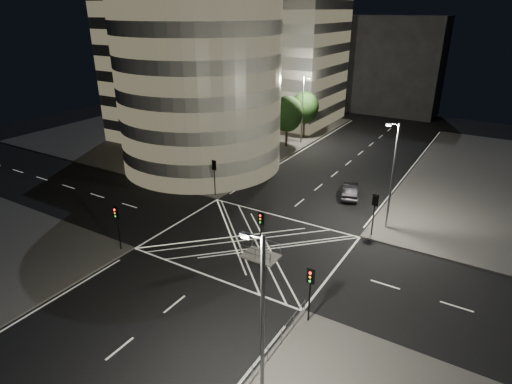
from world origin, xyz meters
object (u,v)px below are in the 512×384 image
Objects in this scene: street_lamp_left_near at (236,136)px; sedan at (350,190)px; traffic_signal_fl at (214,171)px; street_lamp_right_near at (261,321)px; traffic_signal_nr at (310,285)px; street_lamp_left_far at (303,107)px; traffic_signal_nl at (117,220)px; traffic_signal_island at (261,226)px; central_island at (261,256)px; street_lamp_right_far at (392,173)px; traffic_signal_fr at (375,207)px.

street_lamp_left_near is 14.47m from sedan.
traffic_signal_fl is 0.40× the size of street_lamp_right_near.
traffic_signal_nr is 41.15m from street_lamp_left_far.
traffic_signal_island is at bearing 26.14° from traffic_signal_nl.
traffic_signal_island reaches higher than central_island.
street_lamp_right_far is (18.87, -3.00, 0.00)m from street_lamp_left_near.
street_lamp_left_near is at bearing 170.97° from street_lamp_right_far.
traffic_signal_nr is at bearing -90.00° from traffic_signal_fr.
street_lamp_right_near is (18.87, -44.00, 0.00)m from street_lamp_left_far.
central_island is at bearing 120.75° from street_lamp_right_near.
traffic_signal_nr is at bearing 84.91° from sedan.
street_lamp_right_near is (0.64, -7.20, 2.63)m from traffic_signal_nr.
traffic_signal_nr is at bearing 0.00° from traffic_signal_nl.
traffic_signal_fr is 1.00× the size of traffic_signal_island.
central_island is at bearing 142.07° from traffic_signal_nr.
central_island is 0.30× the size of street_lamp_right_near.
street_lamp_left_near is at bearing 134.13° from traffic_signal_nr.
traffic_signal_fr is at bearing 50.67° from central_island.
traffic_signal_fl is 5.86m from street_lamp_left_near.
traffic_signal_island is 0.40× the size of street_lamp_right_far.
traffic_signal_fl is at bearing 12.17° from sedan.
traffic_signal_fr reaches higher than central_island.
traffic_signal_island is at bearing 0.00° from central_island.
traffic_signal_island is at bearing 142.07° from traffic_signal_nr.
traffic_signal_island is at bearing 64.74° from sedan.
traffic_signal_fl is 0.85× the size of sedan.
central_island is at bearing -37.54° from traffic_signal_fl.
street_lamp_left_far is (-0.64, 23.20, 2.63)m from traffic_signal_fl.
traffic_signal_nl is (0.00, -13.60, 0.00)m from traffic_signal_fl.
traffic_signal_fr is at bearing 104.81° from sedan.
central_island is 0.30× the size of street_lamp_right_far.
traffic_signal_nr is (6.80, -5.30, 2.84)m from central_island.
central_island is 9.08m from traffic_signal_nr.
traffic_signal_fl is 1.00× the size of traffic_signal_island.
traffic_signal_nl is at bearing -153.86° from central_island.
traffic_signal_nl is at bearing -142.31° from traffic_signal_fr.
street_lamp_left_far reaches higher than sedan.
traffic_signal_nl is 24.73m from sedan.
traffic_signal_nl reaches higher than sedan.
traffic_signal_island is (-6.80, 5.30, 0.00)m from traffic_signal_nr.
street_lamp_left_far is (-11.44, 31.50, 5.47)m from central_island.
street_lamp_left_far is 1.00× the size of street_lamp_right_near.
traffic_signal_island is 17.89m from street_lamp_left_near.
sedan is (-4.75, 7.42, -2.14)m from traffic_signal_fr.
central_island is 0.30× the size of street_lamp_left_near.
street_lamp_left_near is (-0.64, 18.80, 2.63)m from traffic_signal_nl.
traffic_signal_island is 15.99m from sedan.
street_lamp_right_near is at bearing -48.76° from traffic_signal_fl.
traffic_signal_fl and traffic_signal_fr have the same top height.
central_island is 0.75× the size of traffic_signal_fl.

